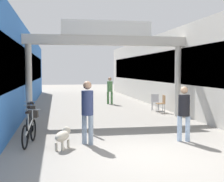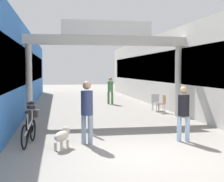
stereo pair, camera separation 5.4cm
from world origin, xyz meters
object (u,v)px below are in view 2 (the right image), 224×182
Objects in this scene: dog_on_leash at (62,136)px; bicycle_black_second at (30,122)px; pedestrian_with_dog at (87,108)px; cafe_chair_wood_nearer at (162,102)px; cafe_chair_aluminium_farther at (156,100)px; pedestrian_carrying_crate at (110,89)px; bicycle_blue_third at (31,116)px; bicycle_silver_nearest at (30,129)px; bollard_post_metal at (92,119)px; pedestrian_companion at (184,110)px.

bicycle_black_second is at bearing 117.78° from dog_on_leash.
pedestrian_with_dog reaches higher than dog_on_leash.
cafe_chair_aluminium_farther is (-0.07, 0.86, 0.00)m from cafe_chair_wood_nearer.
cafe_chair_wood_nearer is at bearing -67.20° from pedestrian_carrying_crate.
cafe_chair_wood_nearer is (6.12, 3.16, 0.10)m from bicycle_blue_third.
pedestrian_with_dog is 1.08× the size of bicycle_black_second.
bicycle_silver_nearest is 1.00× the size of bicycle_blue_third.
pedestrian_carrying_crate is 1.01× the size of bicycle_silver_nearest.
pedestrian_with_dog is 1.41m from bollard_post_metal.
pedestrian_with_dog is 2.28× the size of dog_on_leash.
bicycle_silver_nearest and bicycle_blue_third have the same top height.
bicycle_silver_nearest reaches higher than cafe_chair_aluminium_farther.
bicycle_blue_third is at bearing 108.39° from dog_on_leash.
pedestrian_companion is at bearing -2.34° from pedestrian_with_dog.
pedestrian_carrying_crate is at bearing 64.92° from bicycle_black_second.
pedestrian_carrying_crate reaches higher than bicycle_black_second.
cafe_chair_aluminium_farther is (5.89, 6.58, 0.10)m from bicycle_silver_nearest.
bollard_post_metal is (1.89, 0.97, 0.10)m from bicycle_silver_nearest.
bollard_post_metal is 1.19× the size of cafe_chair_aluminium_farther.
bicycle_black_second is 1.90× the size of cafe_chair_aluminium_farther.
bicycle_black_second reaches higher than cafe_chair_wood_nearer.
pedestrian_companion is at bearing -28.35° from bollard_post_metal.
pedestrian_companion is 2.06× the size of dog_on_leash.
pedestrian_carrying_crate is 9.88m from bicycle_black_second.
bicycle_silver_nearest is 1.89× the size of cafe_chair_aluminium_farther.
bollard_post_metal reaches higher than dog_on_leash.
bicycle_black_second is (-4.60, 1.70, -0.50)m from pedestrian_companion.
dog_on_leash is 0.48× the size of bicycle_silver_nearest.
cafe_chair_wood_nearer is at bearing 76.59° from pedestrian_companion.
dog_on_leash is 0.47× the size of bicycle_black_second.
pedestrian_with_dog is 2.88m from pedestrian_companion.
cafe_chair_aluminium_farther is at bearing 94.52° from cafe_chair_wood_nearer.
cafe_chair_wood_nearer is at bearing 51.79° from dog_on_leash.
bicycle_blue_third is 1.89× the size of cafe_chair_wood_nearer.
pedestrian_with_dog reaches higher than pedestrian_carrying_crate.
pedestrian_carrying_crate is 1.91× the size of cafe_chair_aluminium_farther.
pedestrian_with_dog is 1.08× the size of bicycle_blue_third.
pedestrian_with_dog is at bearing -121.75° from cafe_chair_aluminium_farther.
bicycle_silver_nearest is at bearing 174.44° from pedestrian_companion.
cafe_chair_wood_nearer is (6.07, 4.46, 0.10)m from bicycle_black_second.
pedestrian_with_dog is at bearing -103.15° from pedestrian_carrying_crate.
pedestrian_with_dog reaches higher than bicycle_silver_nearest.
pedestrian_carrying_crate is at bearing 112.80° from cafe_chair_wood_nearer.
bicycle_black_second is at bearing -143.67° from cafe_chair_wood_nearer.
bicycle_blue_third is 7.27m from cafe_chair_aluminium_farther.
pedestrian_companion is at bearing 3.93° from dog_on_leash.
bicycle_blue_third is 1.89× the size of cafe_chair_aluminium_farther.
dog_on_leash is at bearing -36.54° from bicycle_silver_nearest.
cafe_chair_wood_nearer is (4.34, 6.04, -0.51)m from pedestrian_with_dog.
pedestrian_with_dog is 1.11× the size of pedestrian_companion.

